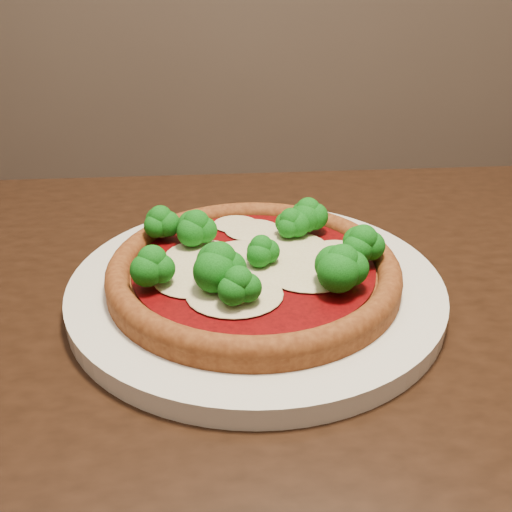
{
  "coord_description": "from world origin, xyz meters",
  "views": [
    {
      "loc": [
        0.15,
        -0.43,
        1.02
      ],
      "look_at": [
        0.16,
        -0.0,
        0.79
      ],
      "focal_mm": 40.0,
      "sensor_mm": 36.0,
      "label": 1
    }
  ],
  "objects": [
    {
      "name": "dining_table",
      "position": [
        0.23,
        -0.05,
        0.65
      ],
      "size": [
        1.38,
        0.83,
        0.75
      ],
      "rotation": [
        0.0,
        0.0,
        0.08
      ],
      "color": "black",
      "rests_on": "floor"
    },
    {
      "name": "plate",
      "position": [
        0.16,
        -0.0,
        0.76
      ],
      "size": [
        0.33,
        0.33,
        0.02
      ],
      "primitive_type": "cylinder",
      "color": "silver",
      "rests_on": "dining_table"
    },
    {
      "name": "pizza",
      "position": [
        0.15,
        -0.01,
        0.78
      ],
      "size": [
        0.25,
        0.25,
        0.06
      ],
      "rotation": [
        0.0,
        0.0,
        0.18
      ],
      "color": "brown",
      "rests_on": "plate"
    }
  ]
}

